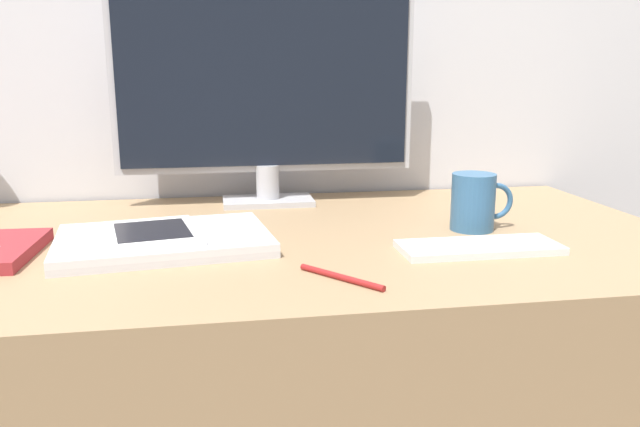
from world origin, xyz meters
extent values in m
cube|color=#997A56|center=(0.00, 0.16, 0.37)|extent=(1.48, 0.76, 0.75)
cube|color=#B7B7BC|center=(0.02, 0.44, 0.75)|extent=(0.20, 0.11, 0.01)
cylinder|color=#B7B7BC|center=(0.02, 0.44, 0.80)|extent=(0.05, 0.05, 0.07)
cube|color=#B7B7BC|center=(0.02, 0.45, 1.01)|extent=(0.64, 0.01, 0.38)
cube|color=black|center=(0.02, 0.44, 1.01)|extent=(0.61, 0.01, 0.36)
cube|color=silver|center=(0.33, 0.01, 0.75)|extent=(0.26, 0.10, 0.01)
cube|color=silver|center=(0.33, 0.01, 0.76)|extent=(0.24, 0.08, 0.00)
cube|color=silver|center=(-0.18, 0.12, 0.75)|extent=(0.37, 0.28, 0.01)
cube|color=silver|center=(-0.18, 0.12, 0.76)|extent=(0.37, 0.28, 0.01)
cube|color=white|center=(-0.20, 0.11, 0.78)|extent=(0.18, 0.21, 0.01)
cube|color=black|center=(-0.20, 0.11, 0.78)|extent=(0.14, 0.15, 0.00)
cylinder|color=#336089|center=(0.37, 0.15, 0.80)|extent=(0.08, 0.08, 0.10)
torus|color=#336089|center=(0.41, 0.15, 0.80)|extent=(0.07, 0.01, 0.07)
cylinder|color=maroon|center=(0.08, -0.09, 0.75)|extent=(0.10, 0.12, 0.01)
camera|label=1|loc=(-0.09, -0.90, 1.03)|focal=35.00mm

